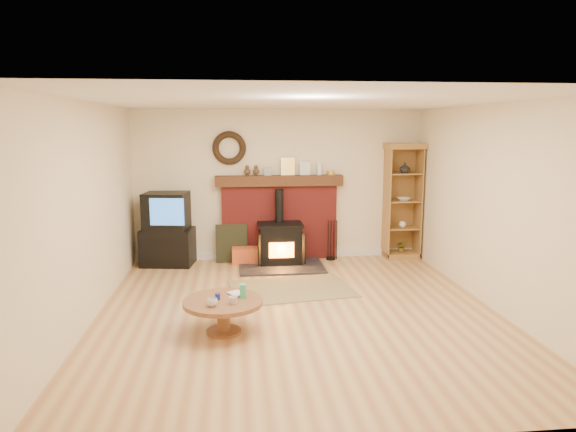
{
  "coord_description": "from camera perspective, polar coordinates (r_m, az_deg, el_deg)",
  "views": [
    {
      "loc": [
        -0.77,
        -6.14,
        2.31
      ],
      "look_at": [
        -0.02,
        1.0,
        1.06
      ],
      "focal_mm": 32.0,
      "sensor_mm": 36.0,
      "label": 1
    }
  ],
  "objects": [
    {
      "name": "room_shell",
      "position": [
        6.3,
        0.9,
        4.51
      ],
      "size": [
        5.02,
        5.52,
        2.61
      ],
      "color": "beige",
      "rests_on": "ground"
    },
    {
      "name": "curio_cabinet",
      "position": [
        9.26,
        12.56,
        1.64
      ],
      "size": [
        0.65,
        0.47,
        2.03
      ],
      "color": "#9C6933",
      "rests_on": "ground"
    },
    {
      "name": "coffee_table",
      "position": [
        5.91,
        -7.19,
        -9.9
      ],
      "size": [
        0.9,
        0.9,
        0.55
      ],
      "color": "brown",
      "rests_on": "ground"
    },
    {
      "name": "area_rug",
      "position": [
        7.45,
        0.39,
        -8.08
      ],
      "size": [
        1.84,
        1.4,
        0.01
      ],
      "primitive_type": "cube",
      "rotation": [
        0.0,
        0.0,
        0.15
      ],
      "color": "brown",
      "rests_on": "ground"
    },
    {
      "name": "tv_unit",
      "position": [
        8.85,
        -13.26,
        -1.57
      ],
      "size": [
        0.91,
        0.7,
        1.23
      ],
      "color": "black",
      "rests_on": "ground"
    },
    {
      "name": "chimney_breast",
      "position": [
        8.96,
        -0.96,
        0.23
      ],
      "size": [
        2.2,
        0.22,
        1.78
      ],
      "color": "maroon",
      "rests_on": "ground"
    },
    {
      "name": "wood_stove",
      "position": [
        8.67,
        -0.86,
        -3.22
      ],
      "size": [
        1.4,
        1.0,
        1.26
      ],
      "color": "black",
      "rests_on": "ground"
    },
    {
      "name": "ground",
      "position": [
        6.6,
        1.12,
        -10.57
      ],
      "size": [
        5.5,
        5.5,
        0.0
      ],
      "primitive_type": "plane",
      "color": "#AF7749",
      "rests_on": "ground"
    },
    {
      "name": "fire_tools",
      "position": [
        9.05,
        4.84,
        -3.88
      ],
      "size": [
        0.19,
        0.16,
        0.7
      ],
      "color": "black",
      "rests_on": "ground"
    },
    {
      "name": "leaning_painting",
      "position": [
        8.91,
        -6.29,
        -3.01
      ],
      "size": [
        0.54,
        0.15,
        0.65
      ],
      "primitive_type": "cube",
      "rotation": [
        -0.17,
        0.0,
        0.0
      ],
      "color": "black",
      "rests_on": "ground"
    },
    {
      "name": "firelog_box",
      "position": [
        8.81,
        -4.78,
        -4.4
      ],
      "size": [
        0.45,
        0.28,
        0.27
      ],
      "primitive_type": "cube",
      "rotation": [
        0.0,
        0.0,
        -0.02
      ],
      "color": "orange",
      "rests_on": "ground"
    }
  ]
}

